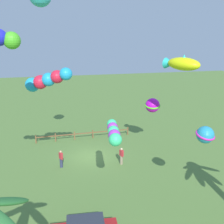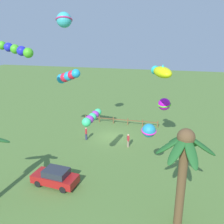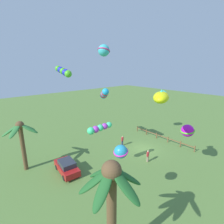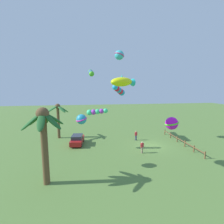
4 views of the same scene
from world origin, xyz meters
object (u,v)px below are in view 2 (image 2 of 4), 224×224
spectator_1 (128,140)px  kite_tube_0 (92,118)px  kite_tube_1 (68,76)px  kite_ball_2 (149,130)px  kite_ball_3 (64,20)px  palm_tree_0 (184,158)px  kite_fish_5 (162,72)px  kite_tube_4 (17,50)px  parked_car_0 (55,177)px  spectator_0 (86,133)px  kite_ball_6 (164,104)px

spectator_1 → kite_tube_0: (2.30, 5.86, 4.57)m
kite_tube_1 → kite_ball_2: 11.07m
kite_ball_2 → kite_ball_3: (9.08, -5.76, 8.27)m
palm_tree_0 → kite_fish_5: (2.00, -7.46, 4.21)m
kite_tube_4 → kite_fish_5: size_ratio=1.04×
palm_tree_0 → kite_ball_2: (2.50, -3.18, 0.36)m
kite_fish_5 → kite_ball_2: bearing=83.3°
kite_tube_0 → kite_tube_4: 8.62m
parked_car_0 → kite_tube_4: (3.95, -2.40, 10.40)m
spectator_0 → kite_ball_3: 13.19m
kite_ball_3 → kite_tube_4: bearing=59.8°
parked_car_0 → kite_ball_2: size_ratio=2.83×
parked_car_0 → spectator_0: 9.53m
kite_tube_0 → kite_tube_1: bearing=-45.5°
spectator_1 → kite_tube_1: 9.81m
spectator_0 → kite_tube_0: 8.62m
parked_car_0 → kite_tube_4: bearing=-31.2°
spectator_1 → kite_tube_4: bearing=36.1°
kite_ball_3 → kite_fish_5: 10.65m
kite_ball_2 → kite_ball_3: bearing=-32.4°
kite_fish_5 → spectator_0: bearing=-25.8°
kite_tube_4 → palm_tree_0: bearing=162.1°
spectator_0 → kite_ball_6: kite_ball_6 is taller
palm_tree_0 → kite_ball_2: 4.06m
spectator_1 → kite_ball_2: bearing=110.7°
kite_ball_3 → kite_fish_5: bearing=171.2°
kite_tube_1 → kite_tube_4: 5.84m
kite_tube_1 → palm_tree_0: bearing=142.3°
palm_tree_0 → kite_ball_6: size_ratio=3.78×
kite_tube_1 → kite_tube_4: kite_tube_4 is taller
parked_car_0 → kite_ball_3: kite_ball_3 is taller
kite_tube_4 → kite_ball_6: (-12.39, -8.31, -6.33)m
parked_car_0 → kite_tube_4: kite_tube_4 is taller
palm_tree_0 → spectator_1: palm_tree_0 is taller
palm_tree_0 → kite_fish_5: kite_fish_5 is taller
kite_tube_0 → kite_fish_5: (-5.72, -2.42, 3.88)m
spectator_0 → kite_fish_5: (-8.76, 4.24, 8.45)m
parked_car_0 → spectator_1: bearing=-118.5°
kite_ball_2 → kite_tube_0: bearing=-19.6°
kite_tube_0 → kite_tube_1: 6.14m
kite_tube_0 → kite_fish_5: 7.32m
kite_tube_1 → spectator_1: bearing=-162.1°
kite_ball_3 → kite_tube_1: bearing=155.6°
kite_tube_4 → kite_ball_6: kite_tube_4 is taller
parked_car_0 → kite_fish_5: 12.93m
kite_tube_4 → kite_ball_6: 16.21m
kite_ball_2 → kite_ball_3: kite_ball_3 is taller
kite_ball_2 → kite_tube_4: kite_tube_4 is taller
spectator_0 → kite_fish_5: kite_fish_5 is taller
spectator_1 → kite_tube_0: bearing=68.5°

